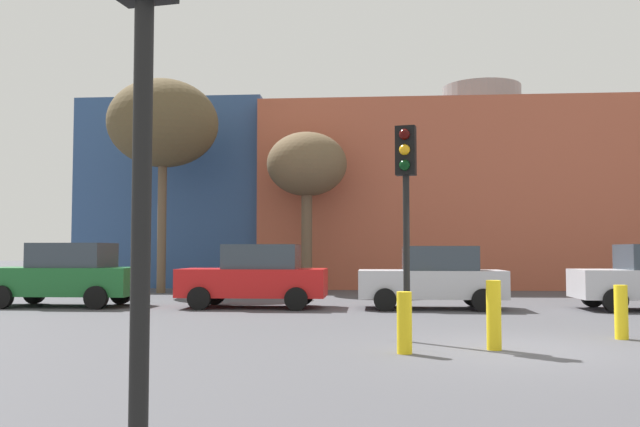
# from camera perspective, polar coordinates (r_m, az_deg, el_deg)

# --- Properties ---
(ground_plane) EXTENTS (200.00, 200.00, 0.00)m
(ground_plane) POSITION_cam_1_polar(r_m,az_deg,el_deg) (11.87, 16.50, -10.93)
(ground_plane) COLOR #47474C
(building_backdrop) EXTENTS (38.14, 13.86, 10.17)m
(building_backdrop) POSITION_cam_1_polar(r_m,az_deg,el_deg) (35.78, 13.62, 1.01)
(building_backdrop) COLOR #B2563D
(building_backdrop) RESTS_ON ground_plane
(parked_car_0) EXTENTS (4.30, 2.11, 1.86)m
(parked_car_0) POSITION_cam_1_polar(r_m,az_deg,el_deg) (21.31, -20.67, -4.88)
(parked_car_0) COLOR #1E662D
(parked_car_0) RESTS_ON ground_plane
(parked_car_1) EXTENTS (4.20, 2.06, 1.82)m
(parked_car_1) POSITION_cam_1_polar(r_m,az_deg,el_deg) (19.60, -5.47, -5.30)
(parked_car_1) COLOR red
(parked_car_1) RESTS_ON ground_plane
(parked_car_2) EXTENTS (4.07, 2.00, 1.77)m
(parked_car_2) POSITION_cam_1_polar(r_m,az_deg,el_deg) (19.39, 9.55, -5.37)
(parked_car_2) COLOR silver
(parked_car_2) RESTS_ON ground_plane
(traffic_light_near_left) EXTENTS (0.40, 0.39, 4.09)m
(traffic_light_near_left) POSITION_cam_1_polar(r_m,az_deg,el_deg) (4.48, -14.80, 14.95)
(traffic_light_near_left) COLOR black
(traffic_light_near_left) RESTS_ON ground_plane
(traffic_light_island) EXTENTS (0.40, 0.39, 3.90)m
(traffic_light_island) POSITION_cam_1_polar(r_m,az_deg,el_deg) (12.32, 7.27, 2.63)
(traffic_light_island) COLOR black
(traffic_light_island) RESTS_ON ground_plane
(bare_tree_1) EXTENTS (4.34, 4.34, 8.42)m
(bare_tree_1) POSITION_cam_1_polar(r_m,az_deg,el_deg) (27.56, -13.14, 7.36)
(bare_tree_1) COLOR brown
(bare_tree_1) RESTS_ON ground_plane
(bare_tree_2) EXTENTS (3.21, 3.21, 6.39)m
(bare_tree_2) POSITION_cam_1_polar(r_m,az_deg,el_deg) (27.01, -1.12, 4.02)
(bare_tree_2) COLOR brown
(bare_tree_2) RESTS_ON ground_plane
(bollard_yellow_0) EXTENTS (0.24, 0.24, 1.14)m
(bollard_yellow_0) POSITION_cam_1_polar(r_m,az_deg,el_deg) (11.57, 14.49, -8.32)
(bollard_yellow_0) COLOR yellow
(bollard_yellow_0) RESTS_ON ground_plane
(bollard_yellow_1) EXTENTS (0.24, 0.24, 0.98)m
(bollard_yellow_1) POSITION_cam_1_polar(r_m,az_deg,el_deg) (10.89, 7.16, -9.15)
(bollard_yellow_1) COLOR yellow
(bollard_yellow_1) RESTS_ON ground_plane
(bollard_yellow_2) EXTENTS (0.24, 0.24, 1.00)m
(bollard_yellow_2) POSITION_cam_1_polar(r_m,az_deg,el_deg) (13.74, 24.13, -7.62)
(bollard_yellow_2) COLOR yellow
(bollard_yellow_2) RESTS_ON ground_plane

